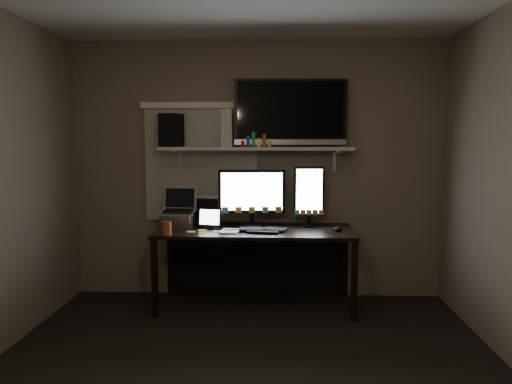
# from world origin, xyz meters

# --- Properties ---
(floor) EXTENTS (3.60, 3.60, 0.00)m
(floor) POSITION_xyz_m (0.00, 0.00, 0.00)
(floor) COLOR black
(floor) RESTS_ON ground
(back_wall) EXTENTS (3.60, 0.00, 3.60)m
(back_wall) POSITION_xyz_m (0.00, 1.80, 1.25)
(back_wall) COLOR #736452
(back_wall) RESTS_ON floor
(window_blinds) EXTENTS (1.10, 0.02, 1.10)m
(window_blinds) POSITION_xyz_m (-0.55, 1.79, 1.30)
(window_blinds) COLOR beige
(window_blinds) RESTS_ON back_wall
(desk) EXTENTS (1.80, 0.75, 0.73)m
(desk) POSITION_xyz_m (0.00, 1.55, 0.55)
(desk) COLOR black
(desk) RESTS_ON floor
(wall_shelf) EXTENTS (1.80, 0.35, 0.03)m
(wall_shelf) POSITION_xyz_m (0.00, 1.62, 1.46)
(wall_shelf) COLOR #B5B5B0
(wall_shelf) RESTS_ON back_wall
(monitor_landscape) EXTENTS (0.63, 0.12, 0.55)m
(monitor_landscape) POSITION_xyz_m (-0.04, 1.59, 1.01)
(monitor_landscape) COLOR black
(monitor_landscape) RESTS_ON desk
(monitor_portrait) EXTENTS (0.29, 0.07, 0.58)m
(monitor_portrait) POSITION_xyz_m (0.50, 1.60, 1.02)
(monitor_portrait) COLOR black
(monitor_portrait) RESTS_ON desk
(keyboard) EXTENTS (0.45, 0.22, 0.03)m
(keyboard) POSITION_xyz_m (0.07, 1.34, 0.74)
(keyboard) COLOR black
(keyboard) RESTS_ON desk
(mouse) EXTENTS (0.09, 0.12, 0.04)m
(mouse) POSITION_xyz_m (0.74, 1.37, 0.75)
(mouse) COLOR black
(mouse) RESTS_ON desk
(notepad) EXTENTS (0.18, 0.23, 0.01)m
(notepad) POSITION_xyz_m (-0.22, 1.29, 0.74)
(notepad) COLOR silver
(notepad) RESTS_ON desk
(tablet) EXTENTS (0.23, 0.13, 0.19)m
(tablet) POSITION_xyz_m (-0.42, 1.43, 0.83)
(tablet) COLOR black
(tablet) RESTS_ON desk
(file_sorter) EXTENTS (0.23, 0.15, 0.27)m
(file_sorter) POSITION_xyz_m (-0.47, 1.67, 0.87)
(file_sorter) COLOR black
(file_sorter) RESTS_ON desk
(laptop) EXTENTS (0.34, 0.29, 0.36)m
(laptop) POSITION_xyz_m (-0.73, 1.50, 0.91)
(laptop) COLOR #B8B8BD
(laptop) RESTS_ON desk
(cup) EXTENTS (0.09, 0.09, 0.12)m
(cup) POSITION_xyz_m (-0.75, 1.12, 0.79)
(cup) COLOR #943E1A
(cup) RESTS_ON desk
(sticky_notes) EXTENTS (0.36, 0.29, 0.00)m
(sticky_notes) POSITION_xyz_m (-0.47, 1.30, 0.73)
(sticky_notes) COLOR gold
(sticky_notes) RESTS_ON desk
(tv) EXTENTS (1.07, 0.27, 0.63)m
(tv) POSITION_xyz_m (0.32, 1.66, 1.80)
(tv) COLOR black
(tv) RESTS_ON wall_shelf
(game_console) EXTENTS (0.10, 0.29, 0.35)m
(game_console) POSITION_xyz_m (-0.26, 1.62, 1.65)
(game_console) COLOR silver
(game_console) RESTS_ON wall_shelf
(speaker) EXTENTS (0.22, 0.24, 0.31)m
(speaker) POSITION_xyz_m (-0.80, 1.61, 1.64)
(speaker) COLOR black
(speaker) RESTS_ON wall_shelf
(bottles) EXTENTS (0.22, 0.06, 0.14)m
(bottles) POSITION_xyz_m (-0.00, 1.59, 1.55)
(bottles) COLOR #A50F0C
(bottles) RESTS_ON wall_shelf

